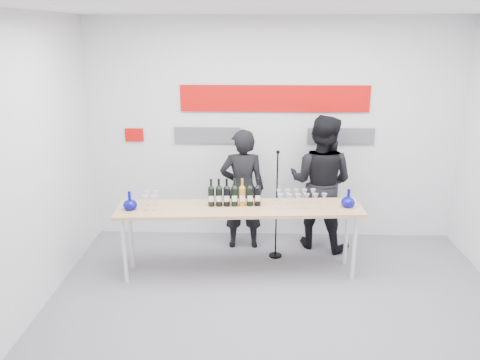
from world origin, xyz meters
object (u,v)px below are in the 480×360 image
at_px(presenter_right, 321,183).
at_px(mic_stand, 276,225).
at_px(tasting_table, 240,212).
at_px(presenter_left, 242,190).

relative_size(presenter_right, mic_stand, 1.25).
bearing_deg(tasting_table, presenter_right, 34.41).
xyz_separation_m(presenter_left, mic_stand, (0.44, -0.30, -0.37)).
distance_m(tasting_table, presenter_right, 1.32).
bearing_deg(mic_stand, tasting_table, -115.65).
xyz_separation_m(tasting_table, mic_stand, (0.45, 0.45, -0.35)).
height_order(tasting_table, mic_stand, mic_stand).
xyz_separation_m(presenter_right, mic_stand, (-0.59, -0.36, -0.46)).
distance_m(presenter_right, mic_stand, 0.83).
height_order(tasting_table, presenter_right, presenter_right).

